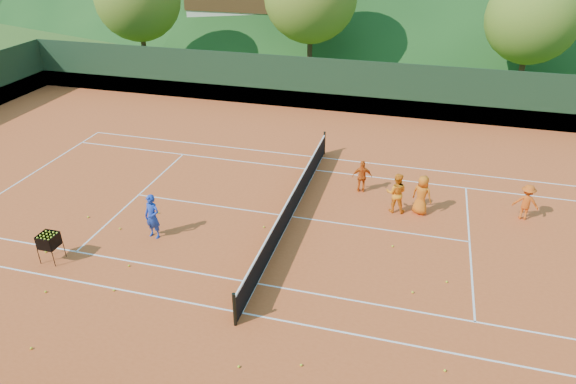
% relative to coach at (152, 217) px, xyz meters
% --- Properties ---
extents(ground, '(400.00, 400.00, 0.00)m').
position_rel_coach_xyz_m(ground, '(4.28, 2.57, -0.84)').
color(ground, '#2D4B17').
rests_on(ground, ground).
extents(clay_court, '(40.00, 24.00, 0.02)m').
position_rel_coach_xyz_m(clay_court, '(4.28, 2.57, -0.83)').
color(clay_court, '#C04B1F').
rests_on(clay_court, ground).
extents(coach, '(0.66, 0.50, 1.63)m').
position_rel_coach_xyz_m(coach, '(0.00, 0.00, 0.00)').
color(coach, '#1B3AB0').
rests_on(coach, clay_court).
extents(student_a, '(0.79, 0.62, 1.58)m').
position_rel_coach_xyz_m(student_a, '(7.98, 4.00, -0.03)').
color(student_a, orange).
rests_on(student_a, clay_court).
extents(student_b, '(0.84, 0.47, 1.36)m').
position_rel_coach_xyz_m(student_b, '(6.52, 5.25, -0.14)').
color(student_b, '#DE5913').
rests_on(student_b, clay_court).
extents(student_c, '(0.89, 0.76, 1.55)m').
position_rel_coach_xyz_m(student_c, '(8.91, 4.11, -0.04)').
color(student_c, orange).
rests_on(student_c, clay_court).
extents(student_d, '(0.95, 0.62, 1.39)m').
position_rel_coach_xyz_m(student_d, '(12.64, 4.72, -0.12)').
color(student_d, '#DC5413').
rests_on(student_d, clay_court).
extents(tennis_ball_0, '(0.07, 0.07, 0.07)m').
position_rel_coach_xyz_m(tennis_ball_0, '(0.03, -1.82, -0.78)').
color(tennis_ball_0, '#D0E826').
rests_on(tennis_ball_0, clay_court).
extents(tennis_ball_1, '(0.07, 0.07, 0.07)m').
position_rel_coach_xyz_m(tennis_ball_1, '(0.24, -3.03, -0.78)').
color(tennis_ball_1, '#D0E826').
rests_on(tennis_ball_1, clay_court).
extents(tennis_ball_2, '(0.07, 0.07, 0.07)m').
position_rel_coach_xyz_m(tennis_ball_2, '(8.93, -0.75, -0.78)').
color(tennis_ball_2, '#D0E826').
rests_on(tennis_ball_2, clay_court).
extents(tennis_ball_4, '(0.07, 0.07, 0.07)m').
position_rel_coach_xyz_m(tennis_ball_4, '(-1.45, 0.08, -0.78)').
color(tennis_ball_4, '#D0E826').
rests_on(tennis_ball_4, clay_court).
extents(tennis_ball_5, '(0.07, 0.07, 0.07)m').
position_rel_coach_xyz_m(tennis_ball_5, '(-3.06, -1.87, -0.78)').
color(tennis_ball_5, '#D0E826').
rests_on(tennis_ball_5, clay_court).
extents(tennis_ball_7, '(0.07, 0.07, 0.07)m').
position_rel_coach_xyz_m(tennis_ball_7, '(3.53, 1.54, -0.78)').
color(tennis_ball_7, '#D0E826').
rests_on(tennis_ball_7, clay_court).
extents(tennis_ball_9, '(0.07, 0.07, 0.07)m').
position_rel_coach_xyz_m(tennis_ball_9, '(9.92, 0.03, -0.78)').
color(tennis_ball_9, '#D0E826').
rests_on(tennis_ball_9, clay_court).
extents(tennis_ball_10, '(0.07, 0.07, 0.07)m').
position_rel_coach_xyz_m(tennis_ball_10, '(-3.03, 0.48, -0.78)').
color(tennis_ball_10, '#D0E826').
rests_on(tennis_ball_10, clay_court).
extents(tennis_ball_11, '(0.07, 0.07, 0.07)m').
position_rel_coach_xyz_m(tennis_ball_11, '(-0.64, 1.46, -0.78)').
color(tennis_ball_11, '#D0E826').
rests_on(tennis_ball_11, clay_court).
extents(tennis_ball_13, '(0.07, 0.07, 0.07)m').
position_rel_coach_xyz_m(tennis_ball_13, '(4.90, -4.83, -0.78)').
color(tennis_ball_13, '#D0E826').
rests_on(tennis_ball_13, clay_court).
extents(tennis_ball_14, '(0.07, 0.07, 0.07)m').
position_rel_coach_xyz_m(tennis_ball_14, '(8.13, 1.54, -0.78)').
color(tennis_ball_14, '#D0E826').
rests_on(tennis_ball_14, clay_court).
extents(tennis_ball_15, '(0.07, 0.07, 0.07)m').
position_rel_coach_xyz_m(tennis_ball_15, '(6.39, -4.37, -0.78)').
color(tennis_ball_15, '#D0E826').
rests_on(tennis_ball_15, clay_court).
extents(tennis_ball_16, '(0.07, 0.07, 0.07)m').
position_rel_coach_xyz_m(tennis_ball_16, '(-0.55, -5.68, -0.78)').
color(tennis_ball_16, '#D0E826').
rests_on(tennis_ball_16, clay_court).
extents(tennis_ball_17, '(0.07, 0.07, 0.07)m').
position_rel_coach_xyz_m(tennis_ball_17, '(9.88, -3.60, -0.78)').
color(tennis_ball_17, '#D0E826').
rests_on(tennis_ball_17, clay_court).
extents(tennis_ball_19, '(0.07, 0.07, 0.07)m').
position_rel_coach_xyz_m(tennis_ball_19, '(-1.70, -3.63, -0.78)').
color(tennis_ball_19, '#D0E826').
rests_on(tennis_ball_19, clay_court).
extents(court_lines, '(23.83, 11.03, 0.00)m').
position_rel_coach_xyz_m(court_lines, '(4.28, 2.57, -0.81)').
color(court_lines, white).
rests_on(court_lines, clay_court).
extents(tennis_net, '(0.10, 12.07, 1.10)m').
position_rel_coach_xyz_m(tennis_net, '(4.28, 2.57, -0.32)').
color(tennis_net, black).
rests_on(tennis_net, clay_court).
extents(perimeter_fence, '(40.40, 24.24, 3.00)m').
position_rel_coach_xyz_m(perimeter_fence, '(4.28, 2.57, 0.43)').
color(perimeter_fence, black).
rests_on(perimeter_fence, clay_court).
extents(ball_hopper, '(0.57, 0.57, 1.00)m').
position_rel_coach_xyz_m(ball_hopper, '(-2.54, -2.15, -0.07)').
color(ball_hopper, black).
rests_on(ball_hopper, clay_court).
extents(tree_c, '(5.60, 5.60, 7.35)m').
position_rel_coach_xyz_m(tree_c, '(14.28, 21.57, 3.71)').
color(tree_c, '#412A1A').
rests_on(tree_c, ground).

